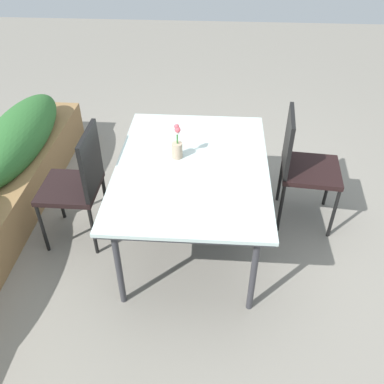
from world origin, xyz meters
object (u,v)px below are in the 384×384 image
at_px(dining_table, 192,170).
at_px(chair_far_side, 79,181).
at_px(flower_vase, 177,145).
at_px(chair_near_right, 302,162).

distance_m(dining_table, chair_far_side, 0.85).
bearing_deg(flower_vase, dining_table, -131.04).
relative_size(dining_table, flower_vase, 5.51).
height_order(chair_far_side, flower_vase, flower_vase).
xyz_separation_m(chair_far_side, flower_vase, (0.10, -0.73, 0.28)).
relative_size(chair_near_right, flower_vase, 3.57).
relative_size(dining_table, chair_near_right, 1.55).
xyz_separation_m(dining_table, chair_near_right, (0.34, -0.84, -0.12)).
bearing_deg(chair_far_side, chair_near_right, -77.93).
distance_m(chair_far_side, chair_near_right, 1.72).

